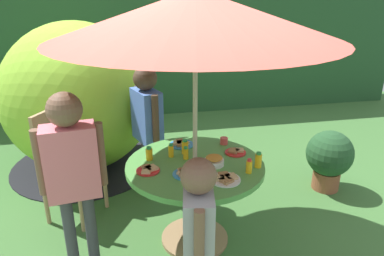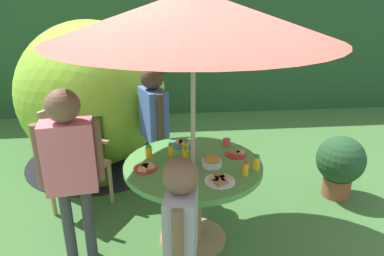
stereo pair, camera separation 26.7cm
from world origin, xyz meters
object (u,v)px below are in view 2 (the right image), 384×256
at_px(plate_front_edge, 183,143).
at_px(juice_bottle_far_left, 171,150).
at_px(child_in_blue_shirt, 154,114).
at_px(juice_bottle_center_front, 245,169).
at_px(dome_tent, 92,95).
at_px(plate_far_right, 145,168).
at_px(child_in_grey_shirt, 181,226).
at_px(plate_back_edge, 220,180).
at_px(juice_bottle_spot_a, 256,163).
at_px(snack_bowl, 212,161).
at_px(child_in_pink_shirt, 69,157).
at_px(patio_umbrella, 193,15).
at_px(juice_bottle_mid_left, 185,147).
at_px(plate_center_back, 236,154).
at_px(plate_near_left, 181,173).
at_px(garden_table, 193,183).
at_px(juice_bottle_near_right, 185,153).
at_px(juice_bottle_mid_right, 149,152).
at_px(cup_near, 227,142).
at_px(potted_plant, 340,163).
at_px(wooden_chair, 71,154).

relative_size(plate_front_edge, juice_bottle_far_left, 1.85).
bearing_deg(child_in_blue_shirt, juice_bottle_center_front, 12.02).
xyz_separation_m(dome_tent, plate_far_right, (0.67, -1.75, -0.11)).
distance_m(child_in_grey_shirt, plate_back_edge, 0.63).
height_order(dome_tent, juice_bottle_spot_a, dome_tent).
relative_size(snack_bowl, plate_front_edge, 0.73).
bearing_deg(juice_bottle_far_left, child_in_pink_shirt, -158.97).
xyz_separation_m(patio_umbrella, juice_bottle_mid_left, (-0.05, 0.20, -1.09)).
height_order(child_in_pink_shirt, plate_center_back, child_in_pink_shirt).
bearing_deg(child_in_grey_shirt, patio_umbrella, 0.00).
bearing_deg(plate_near_left, garden_table, 57.70).
bearing_deg(juice_bottle_near_right, child_in_pink_shirt, -165.48).
relative_size(juice_bottle_near_right, juice_bottle_center_front, 0.94).
height_order(child_in_pink_shirt, juice_bottle_far_left, child_in_pink_shirt).
bearing_deg(juice_bottle_mid_right, patio_umbrella, -21.63).
xyz_separation_m(plate_front_edge, juice_bottle_center_front, (0.42, -0.62, 0.04)).
relative_size(garden_table, juice_bottle_spot_a, 8.80).
bearing_deg(plate_center_back, plate_near_left, -149.04).
distance_m(garden_table, juice_bottle_near_right, 0.26).
xyz_separation_m(plate_back_edge, cup_near, (0.17, 0.65, 0.02)).
distance_m(garden_table, potted_plant, 1.71).
bearing_deg(snack_bowl, juice_bottle_center_front, -38.06).
relative_size(child_in_blue_shirt, plate_back_edge, 6.15).
bearing_deg(dome_tent, plate_center_back, -45.39).
height_order(snack_bowl, juice_bottle_mid_right, juice_bottle_mid_right).
distance_m(dome_tent, potted_plant, 2.92).
relative_size(child_in_pink_shirt, child_in_grey_shirt, 1.18).
height_order(potted_plant, plate_front_edge, plate_front_edge).
distance_m(plate_center_back, juice_bottle_mid_left, 0.44).
bearing_deg(plate_far_right, wooden_chair, 136.81).
bearing_deg(snack_bowl, child_in_grey_shirt, -110.82).
distance_m(child_in_blue_shirt, plate_near_left, 1.07).
bearing_deg(dome_tent, plate_near_left, -61.13).
bearing_deg(wooden_chair, snack_bowl, -89.17).
bearing_deg(juice_bottle_center_front, snack_bowl, 141.94).
bearing_deg(juice_bottle_mid_left, wooden_chair, 158.33).
bearing_deg(snack_bowl, wooden_chair, 151.50).
distance_m(plate_back_edge, juice_bottle_center_front, 0.23).
bearing_deg(juice_bottle_far_left, patio_umbrella, -43.35).
xyz_separation_m(garden_table, juice_bottle_near_right, (-0.06, 0.10, 0.23)).
distance_m(juice_bottle_near_right, juice_bottle_far_left, 0.13).
bearing_deg(patio_umbrella, child_in_pink_shirt, -172.10).
relative_size(wooden_chair, juice_bottle_far_left, 9.10).
relative_size(dome_tent, juice_bottle_mid_left, 14.42).
bearing_deg(juice_bottle_near_right, child_in_grey_shirt, -95.94).
relative_size(wooden_chair, cup_near, 15.27).
distance_m(plate_front_edge, juice_bottle_mid_left, 0.18).
distance_m(potted_plant, plate_back_edge, 1.73).
bearing_deg(potted_plant, juice_bottle_center_front, -146.42).
height_order(wooden_chair, plate_far_right, wooden_chair).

